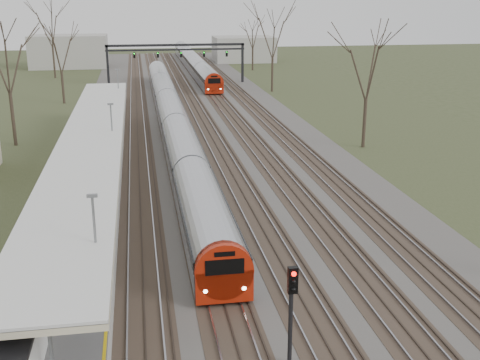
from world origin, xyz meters
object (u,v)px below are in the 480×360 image
object	(u,v)px
train_far	(193,62)
passenger	(62,287)
train_near	(172,115)
signal_post	(292,301)

from	to	relation	value
train_far	passenger	distance (m)	89.09
train_near	train_far	world-z (taller)	same
train_near	signal_post	bearing A→B (deg)	-87.62
train_near	passenger	bearing A→B (deg)	-100.03
train_near	signal_post	size ratio (longest dim) A/B	18.34
train_far	passenger	xyz separation A→B (m)	(-13.72, -88.03, 0.48)
train_near	signal_post	world-z (taller)	signal_post
train_near	passenger	world-z (taller)	train_near
signal_post	train_far	bearing A→B (deg)	86.74
train_near	passenger	distance (m)	38.59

